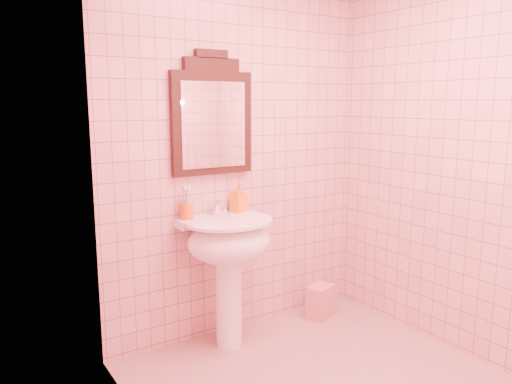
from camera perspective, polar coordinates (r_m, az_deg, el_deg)
back_wall at (r=3.43m, az=-1.89°, el=4.33°), size 2.00×0.02×2.50m
pedestal_sink at (r=3.24m, az=-3.12°, el=-6.65°), size 0.58×0.58×0.86m
faucet at (r=3.29m, az=-4.35°, el=-1.76°), size 0.04×0.16×0.11m
mirror at (r=3.28m, az=-5.04°, el=8.46°), size 0.57×0.06×0.80m
toothbrush_cup at (r=3.22m, az=-7.91°, el=-2.12°), size 0.08×0.08×0.19m
soap_dispenser at (r=3.39m, az=-2.01°, el=-0.70°), size 0.11×0.11×0.20m
towel at (r=3.87m, az=7.37°, el=-12.30°), size 0.24×0.20×0.25m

